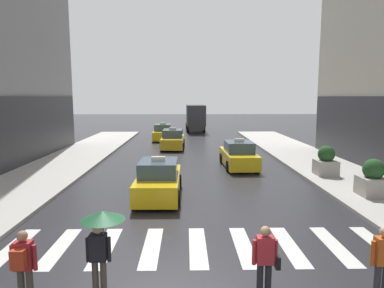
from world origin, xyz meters
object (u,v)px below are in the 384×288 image
Objects in this scene: taxi_third at (173,140)px; pedestrian_with_backpack at (23,263)px; pedestrian_with_umbrella at (101,230)px; pedestrian_plain_coat at (383,259)px; taxi_lead at (159,180)px; planter_near_corner at (373,179)px; box_truck at (195,117)px; planter_mid_block at (326,162)px; taxi_second at (239,156)px; taxi_fourth at (163,133)px; pedestrian_with_handbag at (265,258)px.

taxi_third is 2.78× the size of pedestrian_with_backpack.
taxi_third is at bearing 84.16° from pedestrian_with_backpack.
pedestrian_with_umbrella is 6.08m from pedestrian_plain_coat.
pedestrian_plain_coat is (5.39, -7.90, 0.21)m from taxi_lead.
box_truck is at bearing 103.12° from planter_near_corner.
taxi_second is at bearing 146.53° from planter_mid_block.
taxi_second is 14.23m from pedestrian_plain_coat.
taxi_fourth is 2.34× the size of pedestrian_with_umbrella.
taxi_lead reaches higher than pedestrian_with_handbag.
pedestrian_with_handbag is (2.89, -7.81, 0.21)m from taxi_lead.
taxi_lead is 28.72m from box_truck.
pedestrian_with_handbag is 12.71m from planter_mid_block.
planter_mid_block is (3.41, 11.34, -0.07)m from pedestrian_plain_coat.
pedestrian_with_umbrella reaches higher than pedestrian_with_handbag.
taxi_lead is at bearing -158.69° from planter_mid_block.
pedestrian_with_umbrella reaches higher than taxi_fourth.
taxi_lead is 0.60× the size of box_truck.
taxi_second reaches higher than planter_mid_block.
taxi_fourth is 27.99m from pedestrian_with_handbag.
taxi_fourth is 2.84× the size of planter_mid_block.
box_truck is at bearing 82.84° from pedestrian_with_backpack.
taxi_second reaches higher than pedestrian_with_backpack.
taxi_fourth is at bearing 93.19° from taxi_lead.
taxi_third is 2.86× the size of planter_mid_block.
pedestrian_with_umbrella is 1.18× the size of pedestrian_with_backpack.
taxi_second and taxi_fourth have the same top height.
taxi_lead is at bearing -94.84° from box_truck.
taxi_fourth is 2.76× the size of pedestrian_with_backpack.
taxi_fourth reaches higher than pedestrian_with_backpack.
taxi_lead is 2.76× the size of pedestrian_with_handbag.
pedestrian_with_backpack is 15.86m from planter_mid_block.
pedestrian_plain_coat is at bearing -55.69° from taxi_lead.
pedestrian_with_handbag is (4.00, -27.71, 0.21)m from taxi_fourth.
taxi_fourth is at bearing 87.81° from pedestrian_with_backpack.
pedestrian_with_backpack is at bearing -114.99° from taxi_second.
taxi_third is at bearing 97.21° from pedestrian_with_handbag.
pedestrian_with_backpack is at bearing -146.75° from planter_near_corner.
taxi_lead is at bearing -86.81° from taxi_fourth.
taxi_lead is 2.35× the size of pedestrian_with_umbrella.
planter_near_corner is 1.00× the size of planter_mid_block.
planter_mid_block is (10.98, 11.44, -0.10)m from pedestrian_with_backpack.
pedestrian_with_backpack is 1.03× the size of planter_near_corner.
taxi_fourth is (-5.59, 13.61, 0.00)m from taxi_second.
taxi_third is 5.79m from taxi_fourth.
pedestrian_with_handbag is 1.00× the size of pedestrian_plain_coat.
pedestrian_with_handbag is (2.79, -22.05, 0.21)m from taxi_third.
taxi_third reaches higher than planter_mid_block.
taxi_fourth reaches higher than pedestrian_with_handbag.
taxi_third is 0.60× the size of box_truck.
pedestrian_plain_coat is at bearing -2.80° from pedestrian_with_umbrella.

